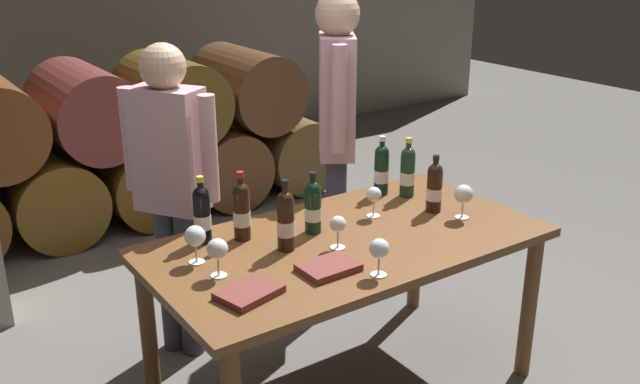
% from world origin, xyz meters
% --- Properties ---
extents(cellar_back_wall, '(10.00, 0.24, 2.80)m').
position_xyz_m(cellar_back_wall, '(0.00, 4.20, 1.40)').
color(cellar_back_wall, gray).
rests_on(cellar_back_wall, ground_plane).
extents(barrel_stack, '(3.12, 0.90, 1.15)m').
position_xyz_m(barrel_stack, '(0.00, 2.60, 0.54)').
color(barrel_stack, brown).
rests_on(barrel_stack, ground_plane).
extents(dining_table, '(1.70, 0.90, 0.76)m').
position_xyz_m(dining_table, '(0.00, 0.00, 0.67)').
color(dining_table, brown).
rests_on(dining_table, ground_plane).
extents(wine_bottle_0, '(0.07, 0.07, 0.30)m').
position_xyz_m(wine_bottle_0, '(0.55, 0.24, 0.89)').
color(wine_bottle_0, '#19381E').
rests_on(wine_bottle_0, dining_table).
extents(wine_bottle_1, '(0.07, 0.07, 0.28)m').
position_xyz_m(wine_bottle_1, '(-0.08, 0.14, 0.88)').
color(wine_bottle_1, black).
rests_on(wine_bottle_1, dining_table).
extents(wine_bottle_2, '(0.07, 0.07, 0.30)m').
position_xyz_m(wine_bottle_2, '(0.46, 0.34, 0.89)').
color(wine_bottle_2, black).
rests_on(wine_bottle_2, dining_table).
extents(wine_bottle_3, '(0.07, 0.07, 0.30)m').
position_xyz_m(wine_bottle_3, '(-0.27, 0.05, 0.89)').
color(wine_bottle_3, black).
rests_on(wine_bottle_3, dining_table).
extents(wine_bottle_4, '(0.07, 0.07, 0.27)m').
position_xyz_m(wine_bottle_4, '(0.52, 0.02, 0.88)').
color(wine_bottle_4, black).
rests_on(wine_bottle_4, dining_table).
extents(wine_bottle_5, '(0.07, 0.07, 0.29)m').
position_xyz_m(wine_bottle_5, '(-0.52, 0.32, 0.89)').
color(wine_bottle_5, black).
rests_on(wine_bottle_5, dining_table).
extents(wine_bottle_6, '(0.07, 0.07, 0.30)m').
position_xyz_m(wine_bottle_6, '(-0.37, 0.25, 0.89)').
color(wine_bottle_6, black).
rests_on(wine_bottle_6, dining_table).
extents(wine_glass_0, '(0.08, 0.08, 0.16)m').
position_xyz_m(wine_glass_0, '(-0.61, -0.01, 0.87)').
color(wine_glass_0, white).
rests_on(wine_glass_0, dining_table).
extents(wine_glass_1, '(0.08, 0.08, 0.16)m').
position_xyz_m(wine_glass_1, '(-0.63, 0.15, 0.87)').
color(wine_glass_1, white).
rests_on(wine_glass_1, dining_table).
extents(wine_glass_2, '(0.07, 0.07, 0.14)m').
position_xyz_m(wine_glass_2, '(0.25, 0.13, 0.86)').
color(wine_glass_2, white).
rests_on(wine_glass_2, dining_table).
extents(wine_glass_3, '(0.08, 0.08, 0.15)m').
position_xyz_m(wine_glass_3, '(-0.10, -0.34, 0.87)').
color(wine_glass_3, white).
rests_on(wine_glass_3, dining_table).
extents(wine_glass_4, '(0.09, 0.09, 0.16)m').
position_xyz_m(wine_glass_4, '(0.57, -0.12, 0.87)').
color(wine_glass_4, white).
rests_on(wine_glass_4, dining_table).
extents(wine_glass_5, '(0.07, 0.07, 0.14)m').
position_xyz_m(wine_glass_5, '(-0.09, -0.06, 0.86)').
color(wine_glass_5, white).
rests_on(wine_glass_5, dining_table).
extents(tasting_notebook, '(0.25, 0.21, 0.03)m').
position_xyz_m(tasting_notebook, '(-0.59, -0.21, 0.77)').
color(tasting_notebook, brown).
rests_on(tasting_notebook, dining_table).
extents(leather_ledger, '(0.22, 0.16, 0.03)m').
position_xyz_m(leather_ledger, '(-0.24, -0.20, 0.77)').
color(leather_ledger, brown).
rests_on(leather_ledger, dining_table).
extents(sommelier_presenting, '(0.33, 0.43, 1.72)m').
position_xyz_m(sommelier_presenting, '(0.49, 0.75, 1.04)').
color(sommelier_presenting, '#383842').
rests_on(sommelier_presenting, ground_plane).
extents(taster_seated_left, '(0.33, 0.43, 1.54)m').
position_xyz_m(taster_seated_left, '(-0.48, 0.72, 0.92)').
color(taster_seated_left, '#383842').
rests_on(taster_seated_left, ground_plane).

